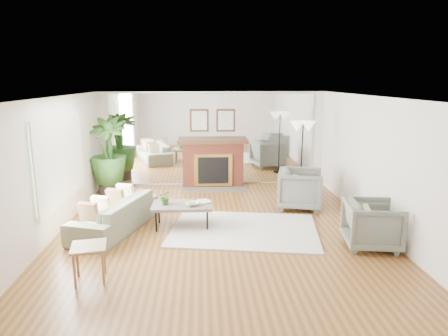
{
  "coord_description": "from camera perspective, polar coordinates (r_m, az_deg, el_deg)",
  "views": [
    {
      "loc": [
        -0.33,
        -7.13,
        2.8
      ],
      "look_at": [
        0.13,
        0.6,
        1.08
      ],
      "focal_mm": 32.0,
      "sensor_mm": 36.0,
      "label": 1
    }
  ],
  "objects": [
    {
      "name": "ground",
      "position": [
        7.66,
        -0.74,
        -8.94
      ],
      "size": [
        7.0,
        7.0,
        0.0
      ],
      "primitive_type": "plane",
      "color": "brown",
      "rests_on": "ground"
    },
    {
      "name": "wall_left",
      "position": [
        7.76,
        -23.4,
        -0.06
      ],
      "size": [
        0.02,
        7.0,
        2.5
      ],
      "primitive_type": "cube",
      "color": "silver",
      "rests_on": "ground"
    },
    {
      "name": "wall_right",
      "position": [
        8.01,
        21.12,
        0.49
      ],
      "size": [
        0.02,
        7.0,
        2.5
      ],
      "primitive_type": "cube",
      "color": "silver",
      "rests_on": "ground"
    },
    {
      "name": "wall_back",
      "position": [
        10.73,
        -1.64,
        4.18
      ],
      "size": [
        6.0,
        0.02,
        2.5
      ],
      "primitive_type": "cube",
      "color": "silver",
      "rests_on": "ground"
    },
    {
      "name": "mirror_panel",
      "position": [
        10.71,
        -1.64,
        4.17
      ],
      "size": [
        5.4,
        0.04,
        2.4
      ],
      "primitive_type": "cube",
      "color": "silver",
      "rests_on": "wall_back"
    },
    {
      "name": "window_panel",
      "position": [
        8.1,
        -22.32,
        1.24
      ],
      "size": [
        0.04,
        2.4,
        1.5
      ],
      "primitive_type": "cube",
      "color": "#B2E09E",
      "rests_on": "wall_left"
    },
    {
      "name": "fireplace",
      "position": [
        10.61,
        -1.58,
        0.85
      ],
      "size": [
        1.85,
        0.83,
        2.05
      ],
      "color": "brown",
      "rests_on": "ground"
    },
    {
      "name": "area_rug",
      "position": [
        7.68,
        2.87,
        -8.79
      ],
      "size": [
        3.01,
        2.38,
        0.03
      ],
      "primitive_type": "cube",
      "rotation": [
        0.0,
        0.0,
        -0.17
      ],
      "color": "silver",
      "rests_on": "ground"
    },
    {
      "name": "coffee_table",
      "position": [
        7.76,
        -5.99,
        -5.43
      ],
      "size": [
        1.16,
        0.68,
        0.46
      ],
      "rotation": [
        0.0,
        0.0,
        -0.01
      ],
      "color": "#60564B",
      "rests_on": "ground"
    },
    {
      "name": "sofa",
      "position": [
        7.88,
        -15.3,
        -6.39
      ],
      "size": [
        1.46,
        2.27,
        0.62
      ],
      "primitive_type": "imported",
      "rotation": [
        0.0,
        0.0,
        -1.9
      ],
      "color": "#6A705A",
      "rests_on": "ground"
    },
    {
      "name": "armchair_back",
      "position": [
        9.02,
        10.83,
        -2.94
      ],
      "size": [
        1.16,
        1.14,
        0.87
      ],
      "primitive_type": "imported",
      "rotation": [
        0.0,
        0.0,
        1.32
      ],
      "color": "slate",
      "rests_on": "ground"
    },
    {
      "name": "armchair_front",
      "position": [
        7.27,
        20.43,
        -7.59
      ],
      "size": [
        1.0,
        0.98,
        0.8
      ],
      "primitive_type": "imported",
      "rotation": [
        0.0,
        0.0,
        1.42
      ],
      "color": "slate",
      "rests_on": "ground"
    },
    {
      "name": "side_table",
      "position": [
        6.02,
        -18.73,
        -11.19
      ],
      "size": [
        0.55,
        0.55,
        0.54
      ],
      "rotation": [
        0.0,
        0.0,
        0.19
      ],
      "color": "olive",
      "rests_on": "ground"
    },
    {
      "name": "potted_ficus",
      "position": [
        10.25,
        -16.18,
        2.04
      ],
      "size": [
        1.03,
        1.03,
        1.92
      ],
      "color": "black",
      "rests_on": "ground"
    },
    {
      "name": "floor_lamp",
      "position": [
        9.6,
        11.18,
        4.97
      ],
      "size": [
        0.6,
        0.33,
        1.85
      ],
      "color": "black",
      "rests_on": "ground"
    },
    {
      "name": "tabletop_plant",
      "position": [
        7.72,
        -8.37,
        -4.18
      ],
      "size": [
        0.29,
        0.26,
        0.28
      ],
      "primitive_type": "imported",
      "rotation": [
        0.0,
        0.0,
        -0.17
      ],
      "color": "#325C22",
      "rests_on": "coffee_table"
    },
    {
      "name": "fruit_bowl",
      "position": [
        7.64,
        -4.62,
        -5.14
      ],
      "size": [
        0.32,
        0.32,
        0.06
      ],
      "primitive_type": "imported",
      "rotation": [
        0.0,
        0.0,
        0.33
      ],
      "color": "olive",
      "rests_on": "coffee_table"
    },
    {
      "name": "book",
      "position": [
        7.81,
        -3.5,
        -4.87
      ],
      "size": [
        0.3,
        0.33,
        0.02
      ],
      "primitive_type": "imported",
      "rotation": [
        0.0,
        0.0,
        0.45
      ],
      "color": "olive",
      "rests_on": "coffee_table"
    }
  ]
}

